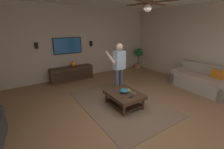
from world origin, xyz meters
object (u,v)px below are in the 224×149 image
Objects in this scene: vase_round at (73,64)px; ceiling_fan at (148,4)px; tv at (68,46)px; remote_black at (131,97)px; book at (126,90)px; wall_speaker_left at (91,44)px; coffee_table at (124,96)px; person_standing at (119,66)px; bowl at (124,91)px; couch at (201,81)px; remote_grey at (133,93)px; remote_white at (123,91)px; wall_speaker_right at (36,46)px; potted_plant_tall at (138,55)px; media_console at (72,73)px.

vase_round is 0.18× the size of ceiling_fan.
tv is 7.63× the size of remote_black.
wall_speaker_left is at bearing 102.10° from book.
vase_round reaches higher than coffee_table.
person_standing reaches higher than bowl.
ceiling_fan is (-0.05, 2.86, 2.25)m from couch.
coffee_table is at bearing -142.16° from remote_grey.
bowl is at bearing 6.34° from ceiling_fan.
bowl is (0.57, 2.93, 0.14)m from couch.
couch is 2.99m from remote_white.
book is at bearing 33.47° from remote_white.
remote_white is at bearing -161.50° from remote_grey.
wall_speaker_right is at bearing 36.45° from person_standing.
remote_white is 0.42m from remote_black.
remote_black is at bearing -89.22° from book.
couch is at bearing 42.91° from tv.
book is 1.00× the size of vase_round.
remote_black is 3.97m from wall_speaker_right.
vase_round is at bearing -100.17° from wall_speaker_right.
tv is 0.76m from vase_round.
bowl is at bearing 132.19° from potted_plant_tall.
bowl reaches higher than book.
remote_white is at bearing 10.42° from media_console.
remote_white is (-2.79, -0.51, 0.14)m from media_console.
couch is 12.94× the size of remote_grey.
couch reaches higher than media_console.
ceiling_fan is (-0.60, -0.08, 2.27)m from coffee_table.
person_standing is at bearing 154.57° from remote_grey.
vase_round is at bearing 7.65° from ceiling_fan.
coffee_table is 1.13m from person_standing.
book is at bearing -66.02° from bowl.
vase_round is 1.22m from wall_speaker_left.
remote_grey is at bearing 162.94° from person_standing.
remote_grey is at bearing 11.57° from tv.
wall_speaker_right is at bearing -36.12° from couch.
media_console is at bearing 9.83° from bowl.
person_standing is 1.38× the size of ceiling_fan.
person_standing is at bearing 89.63° from book.
wall_speaker_right is (3.05, 1.66, 1.05)m from remote_white.
couch is at bearing 68.67° from remote_grey.
person_standing reaches higher than wall_speaker_left.
coffee_table is 4.10m from potted_plant_tall.
ceiling_fan reaches higher than media_console.
remote_black is 3.65m from wall_speaker_left.
remote_white is (-0.73, 0.38, -0.52)m from person_standing.
remote_black is 0.26m from remote_grey.
wall_speaker_right reaches higher than remote_grey.
wall_speaker_left is (3.09, -0.43, 0.99)m from book.
media_console is 11.33× the size of remote_black.
couch is at bearing 44.84° from media_console.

